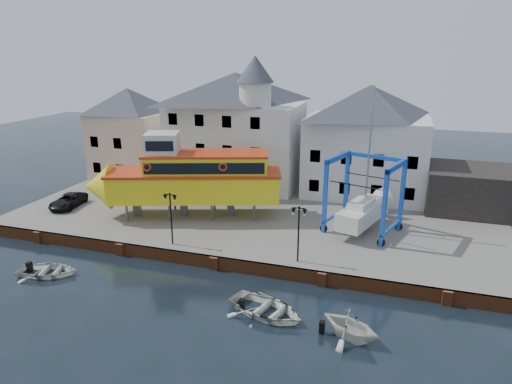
% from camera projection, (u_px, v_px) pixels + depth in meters
% --- Properties ---
extents(ground, '(140.00, 140.00, 0.00)m').
position_uv_depth(ground, '(214.00, 269.00, 33.74)').
color(ground, black).
rests_on(ground, ground).
extents(hardstanding, '(44.00, 22.00, 1.00)m').
position_uv_depth(hardstanding, '(259.00, 214.00, 43.58)').
color(hardstanding, '#635D58').
rests_on(hardstanding, ground).
extents(quay_wall, '(44.00, 0.47, 1.00)m').
position_uv_depth(quay_wall, '(215.00, 263.00, 33.69)').
color(quay_wall, brown).
rests_on(quay_wall, ground).
extents(building_pink, '(8.00, 7.00, 10.30)m').
position_uv_depth(building_pink, '(130.00, 133.00, 53.47)').
color(building_pink, beige).
rests_on(building_pink, hardstanding).
extents(building_white_main, '(14.00, 8.30, 14.00)m').
position_uv_depth(building_white_main, '(237.00, 128.00, 49.65)').
color(building_white_main, silver).
rests_on(building_white_main, hardstanding).
extents(building_white_right, '(12.00, 8.00, 11.20)m').
position_uv_depth(building_white_right, '(367.00, 141.00, 46.40)').
color(building_white_right, silver).
rests_on(building_white_right, hardstanding).
extents(shed_dark, '(8.00, 7.00, 4.00)m').
position_uv_depth(shed_dark, '(471.00, 189.00, 42.76)').
color(shed_dark, black).
rests_on(shed_dark, hardstanding).
extents(lamp_post_left, '(1.12, 0.32, 4.20)m').
position_uv_depth(lamp_post_left, '(170.00, 206.00, 34.74)').
color(lamp_post_left, black).
rests_on(lamp_post_left, hardstanding).
extents(lamp_post_right, '(1.12, 0.32, 4.20)m').
position_uv_depth(lamp_post_right, '(299.00, 220.00, 31.83)').
color(lamp_post_right, black).
rests_on(lamp_post_right, hardstanding).
extents(tour_boat, '(17.93, 9.51, 7.63)m').
position_uv_depth(tour_boat, '(183.00, 177.00, 40.78)').
color(tour_boat, '#59595E').
rests_on(tour_boat, hardstanding).
extents(travel_lift, '(6.61, 8.13, 11.92)m').
position_uv_depth(travel_lift, '(366.00, 206.00, 38.18)').
color(travel_lift, '#123EBE').
rests_on(travel_lift, hardstanding).
extents(van, '(2.65, 4.68, 1.23)m').
position_uv_depth(van, '(68.00, 201.00, 43.87)').
color(van, black).
rests_on(van, hardstanding).
extents(motorboat_b, '(5.86, 4.95, 1.03)m').
position_uv_depth(motorboat_b, '(266.00, 314.00, 28.05)').
color(motorboat_b, silver).
rests_on(motorboat_b, ground).
extents(motorboat_c, '(4.50, 4.26, 1.87)m').
position_uv_depth(motorboat_c, '(350.00, 338.00, 25.75)').
color(motorboat_c, silver).
rests_on(motorboat_c, ground).
extents(motorboat_d, '(4.91, 4.06, 0.88)m').
position_uv_depth(motorboat_d, '(48.00, 275.00, 32.95)').
color(motorboat_d, silver).
rests_on(motorboat_d, ground).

